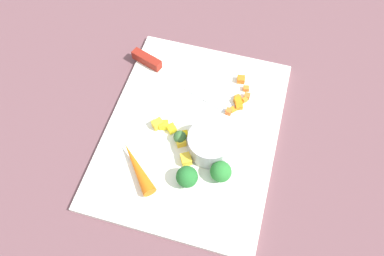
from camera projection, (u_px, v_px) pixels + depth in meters
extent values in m
plane|color=brown|center=(192.00, 133.00, 0.82)|extent=(4.00, 4.00, 0.00)
cube|color=white|center=(192.00, 132.00, 0.82)|extent=(0.47, 0.36, 0.01)
cylinder|color=#B8B4BD|center=(210.00, 144.00, 0.77)|extent=(0.09, 0.09, 0.05)
cube|color=silver|center=(214.00, 100.00, 0.85)|extent=(0.08, 0.15, 0.00)
cube|color=maroon|center=(147.00, 60.00, 0.89)|extent=(0.04, 0.08, 0.02)
cone|color=orange|center=(137.00, 167.00, 0.75)|extent=(0.11, 0.11, 0.03)
cube|color=orange|center=(239.00, 106.00, 0.83)|extent=(0.02, 0.02, 0.01)
cube|color=orange|center=(238.00, 98.00, 0.85)|extent=(0.02, 0.02, 0.01)
cube|color=orange|center=(241.00, 79.00, 0.87)|extent=(0.02, 0.02, 0.01)
cube|color=orange|center=(246.00, 89.00, 0.86)|extent=(0.01, 0.02, 0.01)
cube|color=orange|center=(245.00, 100.00, 0.84)|extent=(0.01, 0.01, 0.01)
cube|color=orange|center=(247.00, 96.00, 0.85)|extent=(0.01, 0.01, 0.01)
cube|color=orange|center=(233.00, 110.00, 0.83)|extent=(0.02, 0.02, 0.01)
cube|color=orange|center=(229.00, 112.00, 0.83)|extent=(0.01, 0.01, 0.01)
cube|color=orange|center=(238.00, 102.00, 0.84)|extent=(0.02, 0.02, 0.01)
cube|color=yellow|center=(181.00, 142.00, 0.79)|extent=(0.02, 0.03, 0.02)
cube|color=yellow|center=(172.00, 129.00, 0.80)|extent=(0.02, 0.02, 0.01)
cube|color=yellow|center=(158.00, 124.00, 0.81)|extent=(0.03, 0.03, 0.02)
cube|color=yellow|center=(185.00, 134.00, 0.80)|extent=(0.02, 0.02, 0.01)
cube|color=yellow|center=(186.00, 159.00, 0.77)|extent=(0.03, 0.03, 0.02)
cube|color=yellow|center=(164.00, 125.00, 0.81)|extent=(0.02, 0.02, 0.02)
cylinder|color=#89C063|center=(180.00, 140.00, 0.79)|extent=(0.01, 0.01, 0.01)
sphere|color=#366432|center=(180.00, 137.00, 0.78)|extent=(0.03, 0.03, 0.03)
cylinder|color=#95B961|center=(187.00, 180.00, 0.75)|extent=(0.02, 0.02, 0.01)
sphere|color=#236B2C|center=(187.00, 177.00, 0.73)|extent=(0.04, 0.04, 0.04)
cylinder|color=#87BF68|center=(220.00, 175.00, 0.75)|extent=(0.02, 0.02, 0.01)
sphere|color=#29782F|center=(221.00, 172.00, 0.74)|extent=(0.04, 0.04, 0.04)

